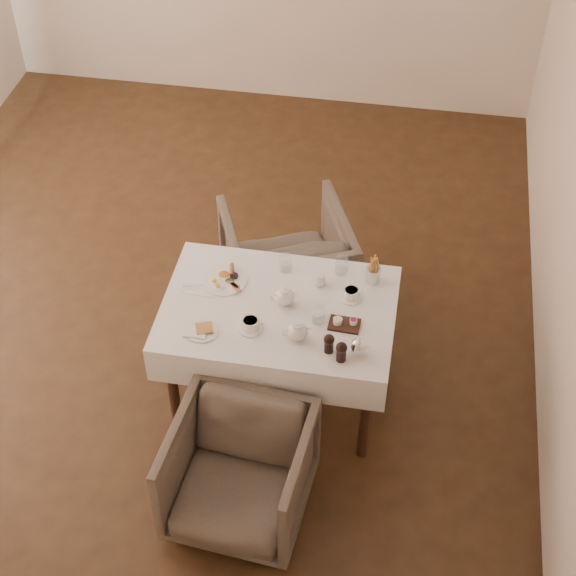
{
  "coord_description": "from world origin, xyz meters",
  "views": [
    {
      "loc": [
        1.35,
        -4.18,
        4.18
      ],
      "look_at": [
        0.75,
        -0.75,
        0.82
      ],
      "focal_mm": 55.0,
      "sensor_mm": 36.0,
      "label": 1
    }
  ],
  "objects_px": {
    "armchair_near": "(239,473)",
    "breakfast_plate": "(225,279)",
    "table": "(279,322)",
    "armchair_far": "(287,262)",
    "teapot_centre": "(285,296)"
  },
  "relations": [
    {
      "from": "table",
      "to": "teapot_centre",
      "type": "bearing_deg",
      "value": 49.44
    },
    {
      "from": "armchair_near",
      "to": "teapot_centre",
      "type": "xyz_separation_m",
      "value": [
        0.09,
        0.84,
        0.49
      ]
    },
    {
      "from": "table",
      "to": "armchair_far",
      "type": "xyz_separation_m",
      "value": [
        -0.1,
        0.8,
        -0.28
      ]
    },
    {
      "from": "table",
      "to": "breakfast_plate",
      "type": "relative_size",
      "value": 4.97
    },
    {
      "from": "armchair_near",
      "to": "breakfast_plate",
      "type": "distance_m",
      "value": 1.09
    },
    {
      "from": "armchair_near",
      "to": "armchair_far",
      "type": "bearing_deg",
      "value": 96.53
    },
    {
      "from": "armchair_far",
      "to": "breakfast_plate",
      "type": "bearing_deg",
      "value": 46.51
    },
    {
      "from": "armchair_near",
      "to": "armchair_far",
      "type": "relative_size",
      "value": 0.92
    },
    {
      "from": "armchair_near",
      "to": "breakfast_plate",
      "type": "height_order",
      "value": "breakfast_plate"
    },
    {
      "from": "armchair_near",
      "to": "armchair_far",
      "type": "xyz_separation_m",
      "value": [
        -0.03,
        1.61,
        0.03
      ]
    },
    {
      "from": "table",
      "to": "armchair_near",
      "type": "height_order",
      "value": "table"
    },
    {
      "from": "armchair_near",
      "to": "breakfast_plate",
      "type": "relative_size",
      "value": 2.78
    },
    {
      "from": "armchair_near",
      "to": "breakfast_plate",
      "type": "xyz_separation_m",
      "value": [
        -0.27,
        0.96,
        0.44
      ]
    },
    {
      "from": "table",
      "to": "armchair_far",
      "type": "bearing_deg",
      "value": 96.78
    },
    {
      "from": "breakfast_plate",
      "to": "armchair_far",
      "type": "bearing_deg",
      "value": 81.83
    }
  ]
}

